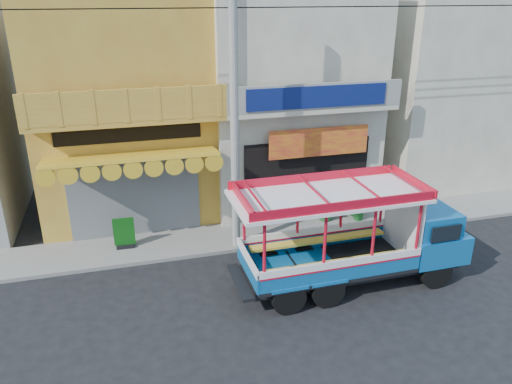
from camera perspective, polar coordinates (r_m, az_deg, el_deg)
ground at (r=13.79m, az=5.18°, el=-12.12°), size 90.00×90.00×0.00m
sidewalk at (r=17.04m, az=0.49°, el=-4.71°), size 30.00×2.00×0.12m
shophouse_left at (r=18.94m, az=-14.82°, el=10.29°), size 6.00×7.50×8.24m
shophouse_right at (r=19.93m, az=2.97°, el=11.53°), size 6.00×6.75×8.24m
party_pilaster at (r=16.24m, az=-3.73°, el=8.72°), size 0.35×0.30×8.00m
filler_building_right at (r=23.17m, az=19.91°, el=10.98°), size 6.00×6.00×7.60m
utility_pole at (r=14.58m, az=-1.95°, el=11.38°), size 28.00×0.26×9.00m
songthaew_truck at (r=14.17m, az=12.67°, el=-4.77°), size 6.54×2.28×3.04m
green_sign at (r=16.36m, az=-14.81°, el=-4.80°), size 0.66×0.32×1.01m
potted_plant_a at (r=17.88m, az=8.02°, el=-1.55°), size 1.24×1.22×1.04m
potted_plant_b at (r=18.06m, az=11.52°, el=-1.45°), size 0.75×0.77×1.09m
potted_plant_c at (r=18.41m, az=11.24°, el=-1.39°), size 0.48×0.48×0.85m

